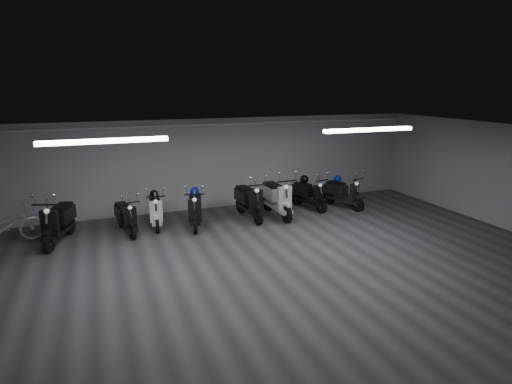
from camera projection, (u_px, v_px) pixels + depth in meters
name	position (u px, v px, depth m)	size (l,w,h in m)	color
floor	(268.00, 271.00, 8.89)	(14.00, 10.00, 0.01)	#37373A
ceiling	(269.00, 137.00, 8.20)	(14.00, 10.00, 0.01)	gray
back_wall	(207.00, 164.00, 13.08)	(14.00, 0.01, 2.80)	#9D9DA0
front_wall	(469.00, 344.00, 4.00)	(14.00, 0.01, 2.80)	#9D9DA0
fluor_strip_left	(104.00, 141.00, 8.10)	(2.40, 0.18, 0.08)	white
fluor_strip_right	(369.00, 130.00, 10.15)	(2.40, 0.18, 0.08)	white
conduit	(207.00, 125.00, 12.71)	(0.05, 0.05, 13.60)	white
scooter_0	(58.00, 215.00, 10.30)	(0.64, 1.91, 1.42)	black
scooter_1	(125.00, 212.00, 10.97)	(0.53, 1.60, 1.19)	black
scooter_2	(155.00, 205.00, 11.49)	(0.55, 1.65, 1.23)	white
scooter_3	(195.00, 203.00, 11.51)	(0.58, 1.75, 1.31)	black
scooter_5	(249.00, 195.00, 12.19)	(0.63, 1.88, 1.40)	black
scooter_6	(277.00, 192.00, 12.37)	(0.67, 2.01, 1.50)	silver
scooter_7	(309.00, 190.00, 13.13)	(0.57, 1.70, 1.26)	black
scooter_9	(343.00, 188.00, 13.28)	(0.57, 1.71, 1.27)	black
bicycle	(4.00, 222.00, 10.18)	(0.63, 1.77, 1.15)	silver
helmet_0	(338.00, 179.00, 13.39)	(0.23, 0.23, 0.23)	navy
helmet_1	(304.00, 179.00, 13.25)	(0.27, 0.27, 0.27)	black
helmet_2	(195.00, 191.00, 11.68)	(0.25, 0.25, 0.25)	#0C1388
helmet_3	(154.00, 194.00, 11.64)	(0.23, 0.23, 0.23)	black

